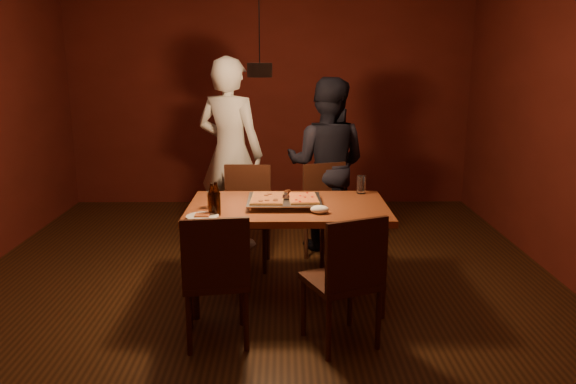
{
  "coord_description": "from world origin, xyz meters",
  "views": [
    {
      "loc": [
        0.17,
        -4.09,
        1.84
      ],
      "look_at": [
        0.2,
        0.02,
        0.85
      ],
      "focal_mm": 35.0,
      "sensor_mm": 36.0,
      "label": 1
    }
  ],
  "objects_px": {
    "chair_near_right": "(348,270)",
    "pizza_tray": "(284,202)",
    "diner_dark": "(327,165)",
    "chair_far_right": "(329,204)",
    "chair_far_left": "(247,206)",
    "plate_slice": "(202,217)",
    "beer_bottle_b": "(216,199)",
    "chair_near_left": "(216,268)",
    "pendant_lamp": "(260,69)",
    "beer_bottle_a": "(212,199)",
    "diner_white": "(230,154)",
    "dining_table": "(288,214)"
  },
  "relations": [
    {
      "from": "diner_dark",
      "to": "chair_far_right",
      "type": "bearing_deg",
      "value": 105.41
    },
    {
      "from": "chair_far_right",
      "to": "diner_dark",
      "type": "bearing_deg",
      "value": -110.85
    },
    {
      "from": "chair_near_left",
      "to": "beer_bottle_b",
      "type": "height_order",
      "value": "beer_bottle_b"
    },
    {
      "from": "chair_far_left",
      "to": "beer_bottle_a",
      "type": "distance_m",
      "value": 1.08
    },
    {
      "from": "dining_table",
      "to": "beer_bottle_a",
      "type": "relative_size",
      "value": 6.66
    },
    {
      "from": "chair_far_left",
      "to": "pizza_tray",
      "type": "bearing_deg",
      "value": 116.73
    },
    {
      "from": "dining_table",
      "to": "plate_slice",
      "type": "relative_size",
      "value": 6.6
    },
    {
      "from": "plate_slice",
      "to": "pendant_lamp",
      "type": "height_order",
      "value": "pendant_lamp"
    },
    {
      "from": "chair_near_left",
      "to": "chair_near_right",
      "type": "xyz_separation_m",
      "value": [
        0.83,
        -0.04,
        0.0
      ]
    },
    {
      "from": "diner_white",
      "to": "pizza_tray",
      "type": "bearing_deg",
      "value": 135.4
    },
    {
      "from": "chair_far_right",
      "to": "chair_near_right",
      "type": "height_order",
      "value": "same"
    },
    {
      "from": "chair_far_right",
      "to": "chair_near_left",
      "type": "distance_m",
      "value": 1.8
    },
    {
      "from": "pendant_lamp",
      "to": "beer_bottle_b",
      "type": "bearing_deg",
      "value": -140.24
    },
    {
      "from": "beer_bottle_a",
      "to": "plate_slice",
      "type": "relative_size",
      "value": 0.99
    },
    {
      "from": "chair_near_right",
      "to": "pizza_tray",
      "type": "bearing_deg",
      "value": 93.22
    },
    {
      "from": "beer_bottle_a",
      "to": "diner_dark",
      "type": "bearing_deg",
      "value": 57.72
    },
    {
      "from": "dining_table",
      "to": "chair_near_right",
      "type": "relative_size",
      "value": 2.72
    },
    {
      "from": "chair_far_left",
      "to": "diner_dark",
      "type": "relative_size",
      "value": 0.29
    },
    {
      "from": "chair_near_right",
      "to": "diner_white",
      "type": "bearing_deg",
      "value": 90.37
    },
    {
      "from": "chair_near_right",
      "to": "plate_slice",
      "type": "height_order",
      "value": "chair_near_right"
    },
    {
      "from": "chair_far_left",
      "to": "pendant_lamp",
      "type": "distance_m",
      "value": 1.46
    },
    {
      "from": "chair_far_right",
      "to": "plate_slice",
      "type": "bearing_deg",
      "value": 30.23
    },
    {
      "from": "chair_far_right",
      "to": "pizza_tray",
      "type": "relative_size",
      "value": 0.98
    },
    {
      "from": "chair_far_left",
      "to": "plate_slice",
      "type": "relative_size",
      "value": 2.13
    },
    {
      "from": "beer_bottle_b",
      "to": "diner_dark",
      "type": "distance_m",
      "value": 1.74
    },
    {
      "from": "chair_far_left",
      "to": "beer_bottle_a",
      "type": "relative_size",
      "value": 2.15
    },
    {
      "from": "plate_slice",
      "to": "diner_dark",
      "type": "xyz_separation_m",
      "value": [
        0.98,
        1.56,
        0.07
      ]
    },
    {
      "from": "plate_slice",
      "to": "pendant_lamp",
      "type": "xyz_separation_m",
      "value": [
        0.4,
        0.33,
        1.0
      ]
    },
    {
      "from": "chair_near_right",
      "to": "diner_dark",
      "type": "distance_m",
      "value": 2.03
    },
    {
      "from": "chair_far_left",
      "to": "diner_white",
      "type": "relative_size",
      "value": 0.26
    },
    {
      "from": "chair_near_left",
      "to": "pizza_tray",
      "type": "bearing_deg",
      "value": 51.28
    },
    {
      "from": "chair_near_right",
      "to": "beer_bottle_b",
      "type": "xyz_separation_m",
      "value": [
        -0.88,
        0.52,
        0.33
      ]
    },
    {
      "from": "chair_far_right",
      "to": "pendant_lamp",
      "type": "distance_m",
      "value": 1.6
    },
    {
      "from": "pizza_tray",
      "to": "pendant_lamp",
      "type": "bearing_deg",
      "value": -169.83
    },
    {
      "from": "chair_near_left",
      "to": "dining_table",
      "type": "bearing_deg",
      "value": 49.92
    },
    {
      "from": "beer_bottle_a",
      "to": "beer_bottle_b",
      "type": "relative_size",
      "value": 0.94
    },
    {
      "from": "pendant_lamp",
      "to": "chair_far_right",
      "type": "bearing_deg",
      "value": 55.8
    },
    {
      "from": "chair_far_right",
      "to": "beer_bottle_b",
      "type": "xyz_separation_m",
      "value": [
        -0.89,
        -1.11,
        0.33
      ]
    },
    {
      "from": "beer_bottle_b",
      "to": "diner_dark",
      "type": "relative_size",
      "value": 0.14
    },
    {
      "from": "dining_table",
      "to": "pendant_lamp",
      "type": "relative_size",
      "value": 1.36
    },
    {
      "from": "diner_dark",
      "to": "pendant_lamp",
      "type": "bearing_deg",
      "value": 80.6
    },
    {
      "from": "beer_bottle_b",
      "to": "diner_dark",
      "type": "xyz_separation_m",
      "value": [
        0.89,
        1.49,
        -0.04
      ]
    },
    {
      "from": "chair_far_right",
      "to": "beer_bottle_a",
      "type": "distance_m",
      "value": 1.46
    },
    {
      "from": "dining_table",
      "to": "diner_white",
      "type": "relative_size",
      "value": 0.81
    },
    {
      "from": "chair_far_left",
      "to": "pizza_tray",
      "type": "xyz_separation_m",
      "value": [
        0.34,
        -0.77,
        0.24
      ]
    },
    {
      "from": "plate_slice",
      "to": "beer_bottle_b",
      "type": "bearing_deg",
      "value": 40.08
    },
    {
      "from": "chair_far_right",
      "to": "beer_bottle_b",
      "type": "bearing_deg",
      "value": 31.08
    },
    {
      "from": "chair_near_right",
      "to": "beer_bottle_b",
      "type": "height_order",
      "value": "beer_bottle_b"
    },
    {
      "from": "pendant_lamp",
      "to": "dining_table",
      "type": "bearing_deg",
      "value": 6.01
    },
    {
      "from": "chair_near_left",
      "to": "plate_slice",
      "type": "relative_size",
      "value": 2.13
    }
  ]
}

